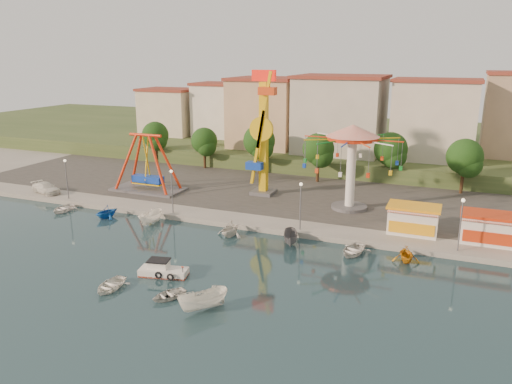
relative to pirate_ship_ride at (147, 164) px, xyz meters
The scene contains 36 objects.
ground 26.72m from the pirate_ship_ride, 51.06° to the right, with size 200.00×200.00×0.00m, color #122B32.
quay_deck 44.87m from the pirate_ship_ride, 68.24° to the left, with size 200.00×100.00×0.60m, color #9E998E.
asphalt_pad 19.47m from the pirate_ship_ride, 29.85° to the left, with size 90.00×28.00×0.01m, color #4C4944.
hill_terrace 49.45m from the pirate_ship_ride, 70.40° to the left, with size 200.00×60.00×3.00m, color #384C26.
pirate_ship_ride is the anchor object (origin of this frame).
kamikaze_tower 16.78m from the pirate_ship_ride, 14.78° to the left, with size 3.58×3.10×16.50m.
wave_swinger 28.21m from the pirate_ship_ride, ahead, with size 11.60×11.60×10.40m.
booth_left 36.27m from the pirate_ship_ride, ahead, with size 5.40×3.78×3.08m.
booth_mid 43.44m from the pirate_ship_ride, ahead, with size 5.40×3.78×3.08m.
lamp_post_0 10.64m from the pirate_ship_ride, 134.77° to the right, with size 0.14×0.14×5.00m, color #59595E.
lamp_post_1 11.45m from the pirate_ship_ride, 41.20° to the right, with size 0.14×0.14×5.00m, color #59595E.
lamp_post_2 25.71m from the pirate_ship_ride, 16.97° to the right, with size 0.14×0.14×5.00m, color #59595E.
lamp_post_3 41.27m from the pirate_ship_ride, 10.47° to the right, with size 0.14×0.14×5.00m, color #59595E.
tree_0 19.02m from the pirate_ship_ride, 119.80° to the left, with size 4.60×4.60×7.19m.
tree_1 15.78m from the pirate_ship_ride, 87.95° to the left, with size 4.35×4.35×6.80m.
tree_2 18.67m from the pirate_ship_ride, 55.40° to the left, with size 5.02×5.02×7.85m.
tree_3 24.83m from the pirate_ship_ride, 33.99° to the left, with size 4.68×4.68×7.32m.
tree_4 34.93m from the pirate_ship_ride, 28.88° to the left, with size 4.86×4.86×7.60m.
tree_5 43.28m from the pirate_ship_ride, 20.34° to the left, with size 4.83×4.83×7.54m.
building_0 30.93m from the pirate_ship_ride, 123.32° to the left, with size 9.26×9.53×11.87m, color beige.
building_1 31.39m from the pirate_ship_ride, 98.77° to the left, with size 12.33×9.01×8.63m, color silver.
building_2 32.83m from the pirate_ship_ride, 75.09° to the left, with size 11.95×9.28×11.23m, color tan.
building_3 36.10m from the pirate_ship_ride, 51.93° to the left, with size 12.59×10.50×9.20m, color beige.
building_4 47.81m from the pirate_ship_ride, 41.66° to the left, with size 10.75×9.23×9.24m, color beige.
cabin_motorboat 27.74m from the pirate_ship_ride, 53.39° to the right, with size 4.52×2.51×1.50m.
rowboat_a 29.77m from the pirate_ship_ride, 62.10° to the right, with size 2.45×3.43×0.71m, color white.
rowboat_b 32.27m from the pirate_ship_ride, 53.14° to the right, with size 2.11×2.96×0.61m, color silver.
skiff 34.96m from the pirate_ship_ride, 49.13° to the right, with size 1.58×4.21×1.62m, color white.
van 14.19m from the pirate_ship_ride, 152.03° to the right, with size 1.98×4.88×1.42m, color white.
moored_boat_0 12.68m from the pirate_ship_ride, 117.14° to the right, with size 2.52×3.53×0.73m, color white.
moored_boat_1 11.36m from the pirate_ship_ride, 83.30° to the right, with size 2.59×3.00×1.58m, color #1455B1.
moored_boat_2 13.57m from the pirate_ship_ride, 54.84° to the right, with size 1.51×4.03×1.55m, color white.
moored_boat_4 20.98m from the pirate_ship_ride, 31.15° to the right, with size 2.81×3.25×1.71m, color silver.
moored_boat_5 27.06m from the pirate_ship_ride, 23.51° to the right, with size 1.43×3.79×1.46m, color #5A595E.
moored_boat_6 33.08m from the pirate_ship_ride, 19.01° to the right, with size 2.77×3.88×0.80m, color silver.
moored_boat_7 37.80m from the pirate_ship_ride, 16.51° to the right, with size 2.55×2.95×1.56m, color orange.
Camera 1 is at (23.04, -36.19, 18.96)m, focal length 35.00 mm.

